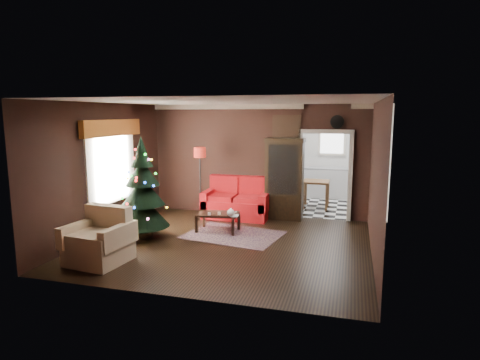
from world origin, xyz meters
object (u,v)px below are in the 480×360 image
(christmas_tree, at_px, (143,189))
(kitchen_table, at_px, (316,194))
(armchair, at_px, (98,237))
(coffee_table, at_px, (218,222))
(wall_clock, at_px, (337,122))
(curio_cabinet, at_px, (284,181))
(loveseat, at_px, (237,198))
(floor_lamp, at_px, (200,185))
(teapot, at_px, (231,213))

(christmas_tree, height_order, kitchen_table, christmas_tree)
(kitchen_table, bearing_deg, christmas_tree, -129.97)
(armchair, xyz_separation_m, coffee_table, (1.40, 2.35, -0.25))
(christmas_tree, height_order, wall_clock, wall_clock)
(curio_cabinet, distance_m, kitchen_table, 1.67)
(christmas_tree, xyz_separation_m, armchair, (-0.07, -1.48, -0.59))
(curio_cabinet, xyz_separation_m, kitchen_table, (0.65, 1.43, -0.57))
(loveseat, distance_m, kitchen_table, 2.45)
(kitchen_table, bearing_deg, curio_cabinet, -114.44)
(floor_lamp, height_order, wall_clock, wall_clock)
(coffee_table, bearing_deg, wall_clock, 35.00)
(loveseat, height_order, wall_clock, wall_clock)
(armchair, relative_size, teapot, 5.30)
(coffee_table, height_order, teapot, teapot)
(curio_cabinet, distance_m, coffee_table, 2.07)
(loveseat, xyz_separation_m, floor_lamp, (-0.88, -0.22, 0.33))
(teapot, bearing_deg, floor_lamp, 132.36)
(loveseat, bearing_deg, coffee_table, -92.90)
(wall_clock, bearing_deg, armchair, -133.31)
(armchair, relative_size, coffee_table, 1.08)
(loveseat, distance_m, christmas_tree, 2.63)
(christmas_tree, xyz_separation_m, wall_clock, (3.74, 2.56, 1.33))
(christmas_tree, height_order, coffee_table, christmas_tree)
(floor_lamp, xyz_separation_m, christmas_tree, (-0.51, -1.94, 0.22))
(armchair, distance_m, kitchen_table, 6.22)
(wall_clock, distance_m, kitchen_table, 2.43)
(armchair, bearing_deg, loveseat, 74.71)
(armchair, bearing_deg, teapot, 57.12)
(christmas_tree, height_order, armchair, christmas_tree)
(curio_cabinet, bearing_deg, floor_lamp, -167.75)
(curio_cabinet, relative_size, christmas_tree, 0.94)
(coffee_table, xyz_separation_m, wall_clock, (2.42, 1.69, 2.17))
(curio_cabinet, xyz_separation_m, floor_lamp, (-2.03, -0.44, -0.12))
(curio_cabinet, height_order, teapot, curio_cabinet)
(loveseat, xyz_separation_m, kitchen_table, (1.80, 1.65, -0.12))
(floor_lamp, height_order, coffee_table, floor_lamp)
(teapot, distance_m, kitchen_table, 3.50)
(curio_cabinet, bearing_deg, christmas_tree, -136.90)
(wall_clock, bearing_deg, floor_lamp, -169.12)
(floor_lamp, distance_m, coffee_table, 1.48)
(loveseat, distance_m, armchair, 3.93)
(kitchen_table, bearing_deg, coffee_table, -122.38)
(teapot, height_order, kitchen_table, kitchen_table)
(loveseat, bearing_deg, floor_lamp, -165.92)
(teapot, bearing_deg, coffee_table, 149.04)
(loveseat, xyz_separation_m, armchair, (-1.46, -3.64, -0.04))
(floor_lamp, bearing_deg, coffee_table, -52.79)
(christmas_tree, bearing_deg, kitchen_table, 50.03)
(floor_lamp, relative_size, coffee_table, 2.05)
(curio_cabinet, relative_size, kitchen_table, 2.53)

